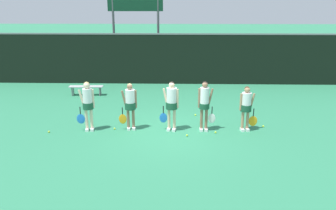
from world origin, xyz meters
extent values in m
plane|color=#2D7F56|center=(0.00, 0.00, 0.00)|extent=(140.00, 140.00, 0.00)
cube|color=black|center=(0.00, 7.32, 1.39)|extent=(60.00, 0.06, 2.77)
cube|color=slate|center=(0.00, 7.32, 2.81)|extent=(60.00, 0.08, 0.08)
cylinder|color=#515156|center=(-3.49, 8.83, 2.67)|extent=(0.14, 0.14, 5.34)
cylinder|color=#515156|center=(-0.84, 8.83, 2.67)|extent=(0.14, 0.14, 5.34)
cube|color=#B2B2B7|center=(-4.22, 4.68, 0.46)|extent=(1.68, 0.42, 0.04)
cylinder|color=slate|center=(-3.54, 4.83, 0.22)|extent=(0.06, 0.06, 0.44)
cylinder|color=slate|center=(-3.53, 4.58, 0.22)|extent=(0.06, 0.06, 0.44)
cylinder|color=slate|center=(-4.91, 4.78, 0.22)|extent=(0.06, 0.06, 0.44)
cylinder|color=slate|center=(-4.90, 4.53, 0.22)|extent=(0.06, 0.06, 0.44)
cylinder|color=beige|center=(-2.75, -0.06, 0.43)|extent=(0.10, 0.10, 0.85)
cylinder|color=beige|center=(-2.93, -0.09, 0.43)|extent=(0.10, 0.10, 0.85)
cube|color=white|center=(-2.74, -0.09, 0.04)|extent=(0.14, 0.25, 0.09)
cube|color=white|center=(-2.92, -0.12, 0.04)|extent=(0.14, 0.25, 0.09)
cylinder|color=#194C33|center=(-2.84, -0.08, 0.93)|extent=(0.37, 0.37, 0.24)
cylinder|color=white|center=(-2.84, -0.08, 1.20)|extent=(0.33, 0.33, 0.70)
sphere|color=beige|center=(-2.84, -0.08, 1.66)|extent=(0.22, 0.22, 0.22)
sphere|color=#D8B772|center=(-2.84, -0.06, 1.69)|extent=(0.20, 0.20, 0.20)
cylinder|color=beige|center=(-3.04, -0.10, 1.19)|extent=(0.22, 0.10, 0.67)
cylinder|color=beige|center=(-2.65, -0.05, 1.19)|extent=(0.08, 0.08, 0.67)
cylinder|color=black|center=(-3.11, -0.14, 0.77)|extent=(0.03, 0.03, 0.26)
ellipsoid|color=blue|center=(-3.11, -0.14, 0.46)|extent=(0.30, 0.03, 0.36)
cylinder|color=#8C664C|center=(-1.27, 0.09, 0.41)|extent=(0.10, 0.10, 0.81)
cylinder|color=#8C664C|center=(-1.45, 0.05, 0.41)|extent=(0.10, 0.10, 0.81)
cube|color=white|center=(-1.26, 0.06, 0.04)|extent=(0.15, 0.26, 0.09)
cube|color=white|center=(-1.45, 0.03, 0.04)|extent=(0.15, 0.26, 0.09)
cylinder|color=#194C33|center=(-1.36, 0.07, 0.90)|extent=(0.39, 0.39, 0.24)
cylinder|color=white|center=(-1.36, 0.07, 1.15)|extent=(0.34, 0.34, 0.68)
sphere|color=#8C664C|center=(-1.36, 0.07, 1.59)|extent=(0.20, 0.20, 0.20)
sphere|color=#D8B772|center=(-1.36, 0.09, 1.61)|extent=(0.18, 0.18, 0.18)
cylinder|color=#8C664C|center=(-1.57, 0.04, 1.14)|extent=(0.22, 0.11, 0.65)
cylinder|color=#8C664C|center=(-1.16, 0.10, 1.14)|extent=(0.08, 0.08, 0.65)
cylinder|color=black|center=(-1.64, 0.00, 0.73)|extent=(0.03, 0.03, 0.26)
ellipsoid|color=orange|center=(-1.64, 0.00, 0.42)|extent=(0.28, 0.03, 0.36)
cylinder|color=beige|center=(0.21, 0.00, 0.43)|extent=(0.10, 0.10, 0.85)
cylinder|color=beige|center=(0.02, 0.03, 0.43)|extent=(0.10, 0.10, 0.85)
cube|color=white|center=(0.20, -0.03, 0.04)|extent=(0.15, 0.26, 0.09)
cube|color=white|center=(0.01, 0.00, 0.04)|extent=(0.15, 0.26, 0.09)
cylinder|color=#194C33|center=(0.11, 0.01, 0.94)|extent=(0.41, 0.41, 0.24)
cylinder|color=white|center=(0.11, 0.01, 1.21)|extent=(0.36, 0.36, 0.72)
sphere|color=beige|center=(0.11, 0.01, 1.68)|extent=(0.21, 0.21, 0.21)
sphere|color=black|center=(0.12, 0.03, 1.70)|extent=(0.19, 0.19, 0.19)
cylinder|color=beige|center=(-0.10, 0.06, 1.20)|extent=(0.23, 0.12, 0.68)
cylinder|color=beige|center=(0.32, -0.03, 1.20)|extent=(0.08, 0.08, 0.68)
cylinder|color=black|center=(-0.18, 0.05, 0.77)|extent=(0.03, 0.03, 0.26)
ellipsoid|color=blue|center=(-0.18, 0.05, 0.46)|extent=(0.27, 0.03, 0.36)
cylinder|color=#8C664C|center=(1.35, 0.02, 0.43)|extent=(0.10, 0.10, 0.86)
cylinder|color=#8C664C|center=(1.18, 0.03, 0.43)|extent=(0.10, 0.10, 0.86)
cube|color=white|center=(1.35, -0.01, 0.04)|extent=(0.12, 0.24, 0.09)
cube|color=white|center=(1.18, 0.00, 0.04)|extent=(0.12, 0.24, 0.09)
cylinder|color=#194C33|center=(1.26, 0.02, 0.93)|extent=(0.36, 0.36, 0.20)
cylinder|color=white|center=(1.26, 0.02, 1.23)|extent=(0.31, 0.31, 0.73)
sphere|color=#8C664C|center=(1.26, 0.02, 1.69)|extent=(0.20, 0.20, 0.20)
sphere|color=black|center=(1.27, 0.04, 1.72)|extent=(0.18, 0.18, 0.18)
cylinder|color=#8C664C|center=(1.46, 0.02, 1.21)|extent=(0.22, 0.08, 0.70)
cylinder|color=#8C664C|center=(1.08, 0.03, 1.21)|extent=(0.08, 0.08, 0.69)
cylinder|color=black|center=(1.54, 0.00, 0.78)|extent=(0.03, 0.03, 0.26)
ellipsoid|color=silver|center=(1.54, 0.00, 0.47)|extent=(0.26, 0.03, 0.36)
cylinder|color=tan|center=(2.83, 0.08, 0.39)|extent=(0.10, 0.10, 0.77)
cylinder|color=tan|center=(2.65, 0.06, 0.39)|extent=(0.10, 0.10, 0.77)
cube|color=white|center=(2.83, 0.05, 0.04)|extent=(0.14, 0.25, 0.09)
cube|color=white|center=(2.65, 0.03, 0.04)|extent=(0.14, 0.25, 0.09)
cylinder|color=#194C33|center=(2.74, 0.07, 0.86)|extent=(0.38, 0.38, 0.24)
cylinder|color=white|center=(2.74, 0.07, 1.09)|extent=(0.33, 0.33, 0.63)
sphere|color=tan|center=(2.74, 0.07, 1.51)|extent=(0.20, 0.20, 0.20)
sphere|color=#4C331E|center=(2.74, 0.09, 1.53)|extent=(0.19, 0.19, 0.19)
cylinder|color=tan|center=(2.94, 0.09, 1.07)|extent=(0.21, 0.10, 0.60)
cylinder|color=tan|center=(2.54, 0.05, 1.07)|extent=(0.08, 0.08, 0.60)
cylinder|color=black|center=(3.03, 0.08, 0.69)|extent=(0.03, 0.03, 0.28)
ellipsoid|color=orange|center=(3.03, 0.08, 0.36)|extent=(0.31, 0.03, 0.38)
sphere|color=#CCE033|center=(-0.29, 1.55, 0.03)|extent=(0.07, 0.07, 0.07)
sphere|color=#CCE033|center=(1.06, 1.65, 0.03)|extent=(0.07, 0.07, 0.07)
sphere|color=#CCE033|center=(1.67, -0.23, 0.03)|extent=(0.07, 0.07, 0.07)
sphere|color=#CCE033|center=(0.65, -0.54, 0.03)|extent=(0.07, 0.07, 0.07)
sphere|color=#CCE033|center=(-4.23, -0.34, 0.03)|extent=(0.07, 0.07, 0.07)
sphere|color=#CCE033|center=(-1.95, 0.02, 0.03)|extent=(0.07, 0.07, 0.07)
sphere|color=#CCE033|center=(3.51, 0.42, 0.03)|extent=(0.07, 0.07, 0.07)
camera|label=1|loc=(0.29, -11.02, 4.33)|focal=35.00mm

